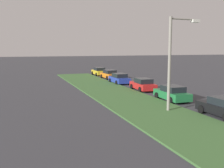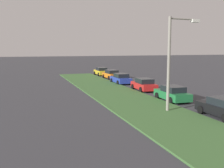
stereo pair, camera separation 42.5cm
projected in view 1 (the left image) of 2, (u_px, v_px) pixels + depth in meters
name	position (u px, v px, depth m)	size (l,w,h in m)	color
grass_median	(141.00, 106.00, 23.76)	(60.00, 6.00, 0.12)	#3D6633
parked_car_black	(224.00, 107.00, 20.14)	(4.31, 2.04, 1.47)	black
parked_car_green	(172.00, 93.00, 26.27)	(4.32, 2.06, 1.47)	#1E6B38
parked_car_red	(143.00, 84.00, 32.56)	(4.38, 2.17, 1.47)	red
parked_car_blue	(119.00, 79.00, 38.72)	(4.31, 2.04, 1.47)	#23389E
parked_car_orange	(110.00, 74.00, 44.75)	(4.37, 2.16, 1.47)	orange
parked_car_yellow	(99.00, 71.00, 50.41)	(4.30, 2.02, 1.47)	gold
streetlight	(173.00, 57.00, 21.38)	(0.51, 2.88, 7.50)	gray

